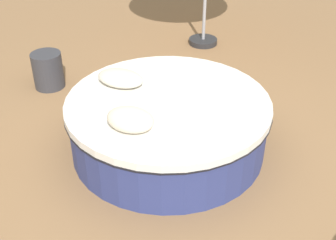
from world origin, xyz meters
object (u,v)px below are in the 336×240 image
round_bed (168,124)px  throw_pillow_1 (130,119)px  side_table (48,70)px  throw_pillow_0 (121,78)px

round_bed → throw_pillow_1: (0.09, 0.58, 0.38)m
round_bed → throw_pillow_1: bearing=81.3°
throw_pillow_1 → round_bed: bearing=-98.7°
side_table → throw_pillow_1: bearing=149.3°
throw_pillow_0 → side_table: bearing=-18.2°
round_bed → throw_pillow_0: bearing=-8.0°
throw_pillow_0 → throw_pillow_1: throw_pillow_1 is taller
throw_pillow_1 → throw_pillow_0: bearing=-53.1°
round_bed → throw_pillow_1: throw_pillow_1 is taller
throw_pillow_0 → side_table: (1.38, -0.45, -0.42)m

